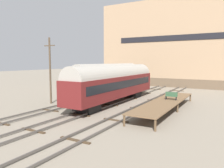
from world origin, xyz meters
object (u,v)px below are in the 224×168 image
at_px(train_car_green, 110,77).
at_px(bench, 171,96).
at_px(person_worker, 73,102).
at_px(utility_pole, 50,70).
at_px(train_car_maroon, 115,82).

bearing_deg(train_car_green, bench, -26.03).
relative_size(person_worker, utility_pole, 0.21).
distance_m(train_car_maroon, person_worker, 6.97).
distance_m(train_car_maroon, bench, 7.58).
distance_m(train_car_green, bench, 13.18).
relative_size(train_car_green, person_worker, 9.77).
height_order(person_worker, utility_pole, utility_pole).
distance_m(train_car_green, train_car_maroon, 7.34).
bearing_deg(bench, person_worker, -144.14).
bearing_deg(person_worker, utility_pole, 159.57).
height_order(bench, utility_pole, utility_pole).
height_order(train_car_maroon, utility_pole, utility_pole).
distance_m(person_worker, utility_pole, 6.81).
bearing_deg(person_worker, train_car_green, 101.56).
distance_m(bench, person_worker, 11.41).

